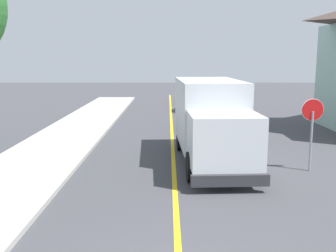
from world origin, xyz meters
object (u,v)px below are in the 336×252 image
at_px(box_truck, 213,117).
at_px(stop_sign, 314,121).
at_px(parked_car_near, 210,115).
at_px(parked_car_far, 200,94).
at_px(parked_car_mid, 195,102).

xyz_separation_m(box_truck, stop_sign, (3.48, -1.38, 0.09)).
height_order(box_truck, parked_car_near, box_truck).
bearing_deg(box_truck, parked_car_far, 87.04).
bearing_deg(parked_car_far, parked_car_mid, -97.47).
height_order(parked_car_near, parked_car_mid, same).
bearing_deg(parked_car_near, stop_sign, -72.10).
height_order(parked_car_near, stop_sign, stop_sign).
xyz_separation_m(box_truck, parked_car_mid, (0.24, 14.27, -0.97)).
distance_m(box_truck, parked_car_near, 7.43).
height_order(box_truck, parked_car_far, box_truck).
xyz_separation_m(parked_car_near, parked_car_mid, (-0.43, 6.93, 0.00)).
height_order(parked_car_mid, stop_sign, stop_sign).
height_order(parked_car_far, stop_sign, stop_sign).
bearing_deg(parked_car_mid, box_truck, -90.96).
relative_size(box_truck, stop_sign, 2.75).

